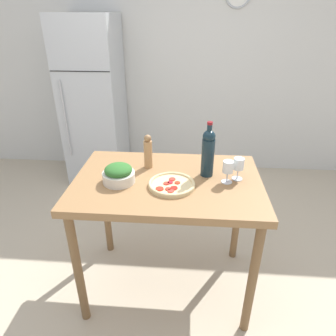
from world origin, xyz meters
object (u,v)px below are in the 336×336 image
Objects in this scene: pepper_mill at (148,152)px; refrigerator at (94,103)px; homemade_pizza at (172,184)px; wine_glass_near at (228,168)px; wine_bottle at (208,152)px; salad_bowl at (119,174)px; wine_glass_far at (239,165)px.

refrigerator is at bearing 118.87° from pepper_mill.
wine_glass_near is at bearing 12.93° from homemade_pizza.
wine_bottle is 1.26× the size of homemade_pizza.
pepper_mill reaches higher than salad_bowl.
wine_glass_near is (0.12, -0.09, -0.07)m from wine_bottle.
pepper_mill is 0.32m from homemade_pizza.
wine_bottle is 1.79× the size of salad_bowl.
wine_glass_far is 0.60m from pepper_mill.
wine_glass_near and wine_glass_far have the same top height.
wine_bottle is 0.41m from pepper_mill.
pepper_mill is 0.82× the size of homemade_pizza.
wine_bottle is at bearing 13.75° from salad_bowl.
pepper_mill is at bearing 168.23° from wine_bottle.
wine_glass_far is at bearing -11.77° from wine_bottle.
wine_glass_near is 0.67m from salad_bowl.
pepper_mill is (-0.39, 0.08, -0.05)m from wine_bottle.
wine_glass_far is at bearing 7.26° from salad_bowl.
refrigerator is 6.54× the size of homemade_pizza.
salad_bowl is (-0.55, -0.13, -0.11)m from wine_bottle.
pepper_mill is at bearing 54.28° from salad_bowl.
wine_bottle is 0.31m from homemade_pizza.
refrigerator is at bearing 119.84° from homemade_pizza.
wine_bottle is 2.50× the size of wine_glass_near.
salad_bowl is at bearing -166.25° from wine_bottle.
refrigerator is at bearing 128.64° from wine_glass_near.
wine_glass_far is 0.75m from salad_bowl.
homemade_pizza is (0.18, -0.25, -0.10)m from pepper_mill.
wine_glass_near is at bearing -146.60° from wine_glass_far.
refrigerator is 7.95× the size of pepper_mill.
wine_bottle reaches higher than homemade_pizza.
wine_bottle is 1.53× the size of pepper_mill.
refrigerator is 2.04m from wine_bottle.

